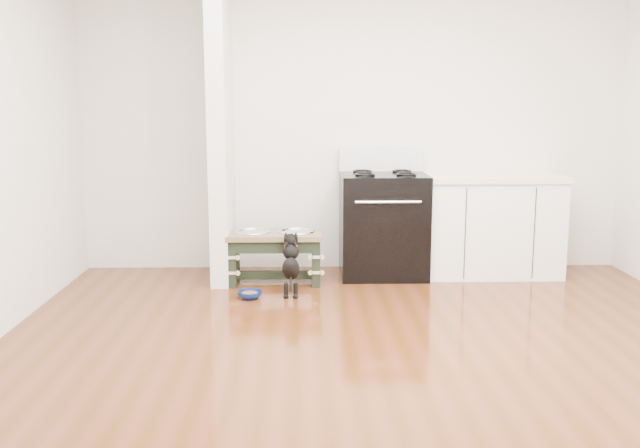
{
  "coord_description": "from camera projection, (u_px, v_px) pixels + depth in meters",
  "views": [
    {
      "loc": [
        -0.48,
        -4.12,
        1.58
      ],
      "look_at": [
        -0.33,
        1.53,
        0.58
      ],
      "focal_mm": 40.0,
      "sensor_mm": 36.0,
      "label": 1
    }
  ],
  "objects": [
    {
      "name": "oven_range",
      "position": [
        383.0,
        223.0,
        6.39
      ],
      "size": [
        0.76,
        0.69,
        1.14
      ],
      "color": "black",
      "rests_on": "ground"
    },
    {
      "name": "floor_bowl",
      "position": [
        250.0,
        295.0,
        5.7
      ],
      "size": [
        0.23,
        0.23,
        0.06
      ],
      "rotation": [
        0.0,
        0.0,
        0.2
      ],
      "color": "navy",
      "rests_on": "ground"
    },
    {
      "name": "dog_feeder",
      "position": [
        275.0,
        247.0,
        6.15
      ],
      "size": [
        0.81,
        0.43,
        0.46
      ],
      "color": "black",
      "rests_on": "ground"
    },
    {
      "name": "room_shell",
      "position": [
        385.0,
        91.0,
        4.06
      ],
      "size": [
        5.0,
        5.0,
        5.0
      ],
      "color": "silver",
      "rests_on": "ground"
    },
    {
      "name": "partition_wall",
      "position": [
        221.0,
        126.0,
        6.15
      ],
      "size": [
        0.15,
        0.8,
        2.7
      ],
      "primitive_type": "cube",
      "color": "silver",
      "rests_on": "ground"
    },
    {
      "name": "puppy",
      "position": [
        291.0,
        262.0,
        5.79
      ],
      "size": [
        0.14,
        0.42,
        0.49
      ],
      "color": "black",
      "rests_on": "ground"
    },
    {
      "name": "ground",
      "position": [
        381.0,
        361.0,
        4.34
      ],
      "size": [
        5.0,
        5.0,
        0.0
      ],
      "primitive_type": "plane",
      "color": "#4D270D",
      "rests_on": "ground"
    },
    {
      "name": "cabinet_run",
      "position": [
        491.0,
        225.0,
        6.44
      ],
      "size": [
        1.24,
        0.64,
        0.91
      ],
      "color": "white",
      "rests_on": "ground"
    }
  ]
}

